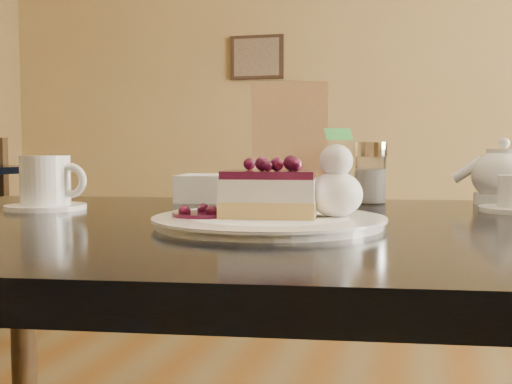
% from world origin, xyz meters
% --- Properties ---
extents(main_table, '(1.32, 0.96, 0.77)m').
position_xyz_m(main_table, '(-0.25, 0.05, 0.69)').
color(main_table, black).
rests_on(main_table, ground).
extents(dessert_plate, '(0.30, 0.30, 0.01)m').
position_xyz_m(dessert_plate, '(-0.24, -0.00, 0.78)').
color(dessert_plate, white).
rests_on(dessert_plate, main_table).
extents(cheesecake_slice, '(0.13, 0.10, 0.06)m').
position_xyz_m(cheesecake_slice, '(-0.24, -0.00, 0.81)').
color(cheesecake_slice, tan).
rests_on(cheesecake_slice, dessert_plate).
extents(whipped_cream, '(0.07, 0.07, 0.06)m').
position_xyz_m(whipped_cream, '(-0.16, 0.02, 0.81)').
color(whipped_cream, white).
rests_on(whipped_cream, dessert_plate).
extents(berry_sauce, '(0.08, 0.08, 0.01)m').
position_xyz_m(berry_sauce, '(-0.33, -0.02, 0.78)').
color(berry_sauce, '#36061F').
rests_on(berry_sauce, dessert_plate).
extents(coffee_set, '(0.14, 0.13, 0.09)m').
position_xyz_m(coffee_set, '(-0.66, 0.13, 0.81)').
color(coffee_set, white).
rests_on(coffee_set, main_table).
extents(tea_set, '(0.18, 0.26, 0.11)m').
position_xyz_m(tea_set, '(0.10, 0.39, 0.81)').
color(tea_set, white).
rests_on(tea_set, main_table).
extents(menu_card, '(0.15, 0.05, 0.23)m').
position_xyz_m(menu_card, '(-0.29, 0.37, 0.88)').
color(menu_card, '#FEEFAD').
rests_on(menu_card, main_table).
extents(sugar_shaker, '(0.06, 0.06, 0.11)m').
position_xyz_m(sugar_shaker, '(-0.14, 0.37, 0.83)').
color(sugar_shaker, white).
rests_on(sugar_shaker, main_table).
extents(napkin_stack, '(0.14, 0.14, 0.05)m').
position_xyz_m(napkin_stack, '(-0.44, 0.35, 0.79)').
color(napkin_stack, white).
rests_on(napkin_stack, main_table).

